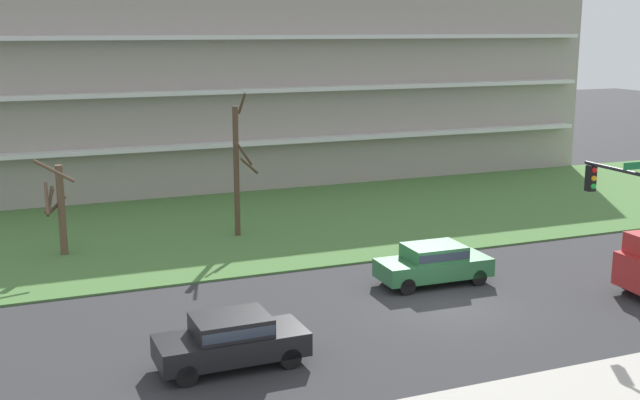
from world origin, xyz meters
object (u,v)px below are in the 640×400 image
at_px(tree_far_left, 59,206).
at_px(tree_left, 238,169).
at_px(sedan_black_near_left, 231,339).
at_px(sedan_green_center_left, 434,262).

relative_size(tree_far_left, tree_left, 0.65).
relative_size(tree_left, sedan_black_near_left, 1.55).
bearing_deg(sedan_green_center_left, tree_left, -61.48).
xyz_separation_m(tree_far_left, tree_left, (8.09, 0.28, 1.05)).
height_order(tree_left, sedan_green_center_left, tree_left).
bearing_deg(tree_left, sedan_green_center_left, -62.87).
height_order(tree_far_left, sedan_black_near_left, tree_far_left).
relative_size(tree_left, sedan_green_center_left, 1.54).
bearing_deg(tree_far_left, sedan_black_near_left, -75.21).
bearing_deg(sedan_black_near_left, sedan_green_center_left, 24.97).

